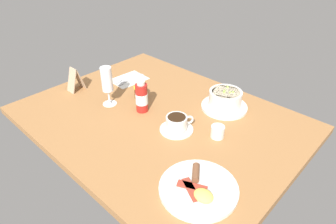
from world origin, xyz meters
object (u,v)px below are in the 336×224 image
object	(u,v)px
breakfast_plate	(199,188)
menu_card	(75,79)
coffee_cup	(177,124)
creamer_jug	(218,132)
wine_glass	(107,81)
sauce_bottle_red	(142,97)
cutlery_setting	(128,79)
porridge_bowl	(225,100)
jam_jar	(140,92)

from	to	relation	value
breakfast_plate	menu_card	size ratio (longest dim) A/B	2.14
coffee_cup	breakfast_plate	distance (cm)	31.00
menu_card	breakfast_plate	bearing A→B (deg)	173.27
coffee_cup	creamer_jug	distance (cm)	15.55
wine_glass	sauce_bottle_red	size ratio (longest dim) A/B	1.25
cutlery_setting	porridge_bowl	bearing A→B (deg)	-167.73
porridge_bowl	wine_glass	world-z (taller)	wine_glass
cutlery_setting	coffee_cup	xyz separation A→B (cm)	(-46.00, 14.63, 2.52)
creamer_jug	breakfast_plate	size ratio (longest dim) A/B	0.25
breakfast_plate	menu_card	distance (cm)	81.45
porridge_bowl	cutlery_setting	distance (cm)	51.68
creamer_jug	wine_glass	distance (cm)	50.40
cutlery_setting	creamer_jug	bearing A→B (deg)	172.73
menu_card	porridge_bowl	bearing A→B (deg)	-150.31
wine_glass	menu_card	distance (cm)	22.53
sauce_bottle_red	menu_card	distance (cm)	37.12
creamer_jug	wine_glass	xyz separation A→B (cm)	(47.96, 12.90, 8.62)
cutlery_setting	breakfast_plate	xyz separation A→B (cm)	(-71.01, 32.85, 0.66)
coffee_cup	creamer_jug	world-z (taller)	coffee_cup
cutlery_setting	creamer_jug	distance (cm)	60.40
coffee_cup	wine_glass	world-z (taller)	wine_glass
coffee_cup	menu_card	bearing A→B (deg)	8.86
creamer_jug	menu_card	world-z (taller)	menu_card
creamer_jug	breakfast_plate	bearing A→B (deg)	113.82
wine_glass	menu_card	xyz separation A→B (cm)	(21.67, 2.79, -5.52)
jam_jar	menu_card	xyz separation A→B (cm)	(27.19, 15.83, 2.74)
jam_jar	breakfast_plate	distance (cm)	59.29
cutlery_setting	coffee_cup	world-z (taller)	coffee_cup
porridge_bowl	wine_glass	distance (cm)	50.19
porridge_bowl	menu_card	world-z (taller)	menu_card
jam_jar	menu_card	bearing A→B (deg)	30.21
porridge_bowl	sauce_bottle_red	world-z (taller)	sauce_bottle_red
porridge_bowl	wine_glass	bearing A→B (deg)	39.32
sauce_bottle_red	menu_card	world-z (taller)	sauce_bottle_red
porridge_bowl	coffee_cup	world-z (taller)	porridge_bowl
wine_glass	menu_card	world-z (taller)	wine_glass
jam_jar	sauce_bottle_red	bearing A→B (deg)	142.06
porridge_bowl	jam_jar	size ratio (longest dim) A/B	3.58
jam_jar	sauce_bottle_red	xyz separation A→B (cm)	(-8.82, 6.87, 3.57)
jam_jar	breakfast_plate	size ratio (longest dim) A/B	0.23
porridge_bowl	menu_card	xyz separation A→B (cm)	(60.11, 34.28, 1.47)
porridge_bowl	creamer_jug	bearing A→B (deg)	117.09
jam_jar	breakfast_plate	xyz separation A→B (cm)	(-53.56, 25.36, -1.84)
coffee_cup	jam_jar	distance (cm)	29.43
cutlery_setting	sauce_bottle_red	distance (cm)	30.54
jam_jar	menu_card	world-z (taller)	menu_card
creamer_jug	sauce_bottle_red	bearing A→B (deg)	11.31
breakfast_plate	coffee_cup	bearing A→B (deg)	-36.08
wine_glass	menu_card	size ratio (longest dim) A/B	1.56
creamer_jug	cutlery_setting	bearing A→B (deg)	-7.27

